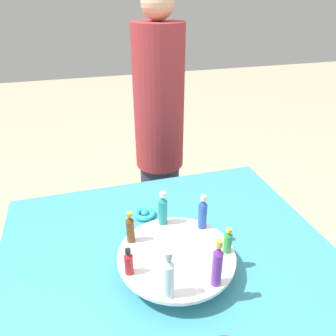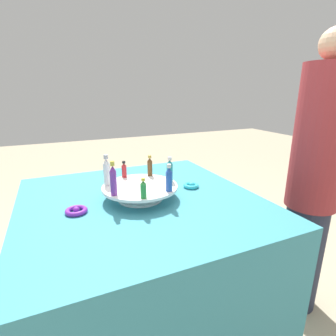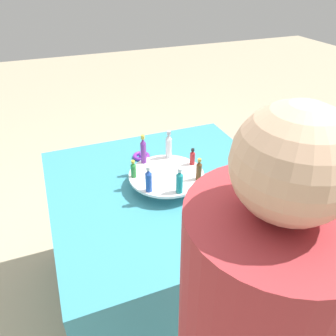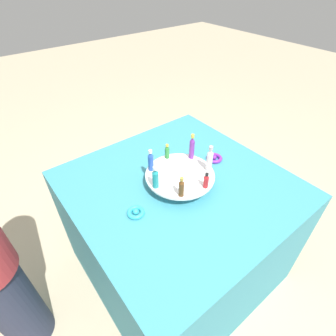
# 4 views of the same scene
# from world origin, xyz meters

# --- Properties ---
(ground_plane) EXTENTS (12.00, 12.00, 0.00)m
(ground_plane) POSITION_xyz_m (0.00, 0.00, 0.00)
(ground_plane) COLOR tan
(party_table) EXTENTS (1.07, 1.07, 0.78)m
(party_table) POSITION_xyz_m (0.00, 0.00, 0.39)
(party_table) COLOR teal
(party_table) RESTS_ON ground_plane
(display_stand) EXTENTS (0.35, 0.35, 0.07)m
(display_stand) POSITION_xyz_m (0.00, 0.00, 0.83)
(display_stand) COLOR white
(display_stand) RESTS_ON party_table
(bottle_blue) EXTENTS (0.03, 0.03, 0.12)m
(bottle_blue) POSITION_xyz_m (0.09, -0.12, 0.91)
(bottle_blue) COLOR #234CAD
(bottle_blue) RESTS_ON display_stand
(bottle_teal) EXTENTS (0.03, 0.03, 0.12)m
(bottle_teal) POSITION_xyz_m (0.15, 0.00, 0.90)
(bottle_teal) COLOR teal
(bottle_teal) RESTS_ON display_stand
(bottle_brown) EXTENTS (0.03, 0.03, 0.11)m
(bottle_brown) POSITION_xyz_m (0.09, 0.12, 0.90)
(bottle_brown) COLOR brown
(bottle_brown) RESTS_ON display_stand
(bottle_red) EXTENTS (0.02, 0.02, 0.08)m
(bottle_red) POSITION_xyz_m (-0.03, 0.15, 0.89)
(bottle_red) COLOR #B21E23
(bottle_red) RESTS_ON display_stand
(bottle_clear) EXTENTS (0.03, 0.03, 0.15)m
(bottle_clear) POSITION_xyz_m (-0.14, 0.06, 0.92)
(bottle_clear) COLOR silver
(bottle_clear) RESTS_ON display_stand
(bottle_purple) EXTENTS (0.03, 0.03, 0.15)m
(bottle_purple) POSITION_xyz_m (-0.14, -0.07, 0.92)
(bottle_purple) COLOR #702D93
(bottle_purple) RESTS_ON display_stand
(bottle_green) EXTENTS (0.02, 0.02, 0.09)m
(bottle_green) POSITION_xyz_m (-0.03, -0.15, 0.89)
(bottle_green) COLOR #288438
(bottle_green) RESTS_ON display_stand
(ribbon_bow_purple) EXTENTS (0.09, 0.09, 0.03)m
(ribbon_bow_purple) POSITION_xyz_m (-0.29, -0.03, 0.79)
(ribbon_bow_purple) COLOR purple
(ribbon_bow_purple) RESTS_ON party_table
(ribbon_bow_teal) EXTENTS (0.08, 0.08, 0.03)m
(ribbon_bow_teal) POSITION_xyz_m (0.29, 0.03, 0.79)
(ribbon_bow_teal) COLOR #2DB7CC
(ribbon_bow_teal) RESTS_ON party_table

